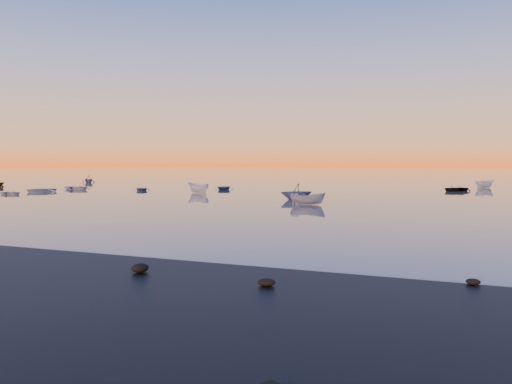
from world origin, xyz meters
The scene contains 5 objects.
ground centered at (0.00, 100.00, 0.00)m, with size 600.00×600.00×0.00m, color #665D55.
mud_lobes centered at (0.00, -1.00, 0.01)m, with size 140.00×6.00×0.07m, color black, non-canonical shape.
moored_fleet centered at (0.00, 53.00, 0.00)m, with size 124.00×58.00×1.20m, color silver, non-canonical shape.
boat_near_left centered at (-27.83, 43.58, 0.00)m, with size 3.63×1.51×0.91m, color #3E5577.
boat_near_center centered at (3.38, 27.97, 0.00)m, with size 3.71×1.57×1.28m, color gray.
Camera 1 is at (17.36, -22.24, 4.40)m, focal length 35.00 mm.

